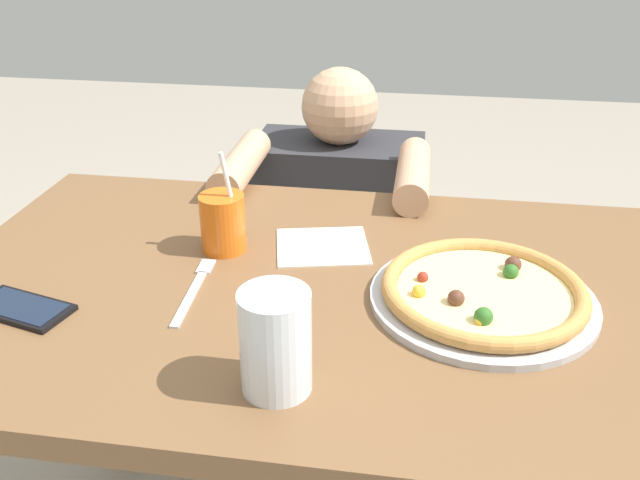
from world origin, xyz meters
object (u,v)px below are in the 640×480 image
(drink_cup_colored, at_px, (223,222))
(cell_phone, at_px, (22,308))
(pizza_near, at_px, (483,293))
(diner_seated, at_px, (337,269))
(water_cup_clear, at_px, (275,341))
(fork, at_px, (195,288))

(drink_cup_colored, distance_m, cell_phone, 0.35)
(drink_cup_colored, height_order, cell_phone, drink_cup_colored)
(pizza_near, bearing_deg, diner_seated, 115.26)
(cell_phone, distance_m, diner_seated, 0.93)
(water_cup_clear, relative_size, diner_seated, 0.15)
(drink_cup_colored, xyz_separation_m, cell_phone, (-0.25, -0.24, -0.05))
(pizza_near, distance_m, water_cup_clear, 0.37)
(drink_cup_colored, relative_size, cell_phone, 1.10)
(pizza_near, xyz_separation_m, water_cup_clear, (-0.27, -0.24, 0.05))
(water_cup_clear, height_order, diner_seated, diner_seated)
(pizza_near, relative_size, drink_cup_colored, 1.91)
(pizza_near, height_order, drink_cup_colored, drink_cup_colored)
(water_cup_clear, bearing_deg, diner_seated, 92.44)
(cell_phone, bearing_deg, fork, 23.27)
(water_cup_clear, height_order, fork, water_cup_clear)
(drink_cup_colored, height_order, water_cup_clear, drink_cup_colored)
(fork, bearing_deg, water_cup_clear, -50.17)
(fork, relative_size, cell_phone, 1.24)
(diner_seated, bearing_deg, fork, -101.71)
(fork, xyz_separation_m, cell_phone, (-0.24, -0.10, 0.00))
(drink_cup_colored, xyz_separation_m, diner_seated, (0.13, 0.54, -0.39))
(fork, relative_size, diner_seated, 0.21)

